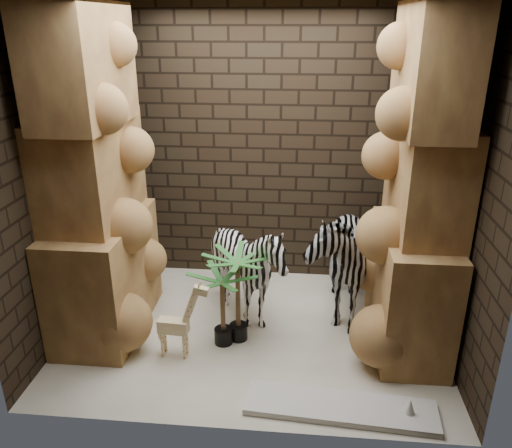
# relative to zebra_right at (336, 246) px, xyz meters

# --- Properties ---
(floor) EXTENTS (3.50, 3.50, 0.00)m
(floor) POSITION_rel_zebra_right_xyz_m (-0.78, -0.51, -0.71)
(floor) COLOR white
(floor) RESTS_ON ground
(wall_back) EXTENTS (3.50, 0.00, 3.50)m
(wall_back) POSITION_rel_zebra_right_xyz_m (-0.78, 0.74, 0.79)
(wall_back) COLOR black
(wall_back) RESTS_ON ground
(wall_front) EXTENTS (3.50, 0.00, 3.50)m
(wall_front) POSITION_rel_zebra_right_xyz_m (-0.78, -1.76, 0.79)
(wall_front) COLOR black
(wall_front) RESTS_ON ground
(wall_left) EXTENTS (0.00, 3.00, 3.00)m
(wall_left) POSITION_rel_zebra_right_xyz_m (-2.53, -0.51, 0.79)
(wall_left) COLOR black
(wall_left) RESTS_ON ground
(wall_right) EXTENTS (0.00, 3.00, 3.00)m
(wall_right) POSITION_rel_zebra_right_xyz_m (0.97, -0.51, 0.79)
(wall_right) COLOR black
(wall_right) RESTS_ON ground
(rock_pillar_left) EXTENTS (0.68, 1.30, 3.00)m
(rock_pillar_left) POSITION_rel_zebra_right_xyz_m (-2.18, -0.51, 0.79)
(rock_pillar_left) COLOR tan
(rock_pillar_left) RESTS_ON floor
(rock_pillar_right) EXTENTS (0.58, 1.25, 3.00)m
(rock_pillar_right) POSITION_rel_zebra_right_xyz_m (0.64, -0.51, 0.79)
(rock_pillar_right) COLOR tan
(rock_pillar_right) RESTS_ON floor
(zebra_right) EXTENTS (0.65, 1.21, 1.43)m
(zebra_right) POSITION_rel_zebra_right_xyz_m (0.00, 0.00, 0.00)
(zebra_right) COLOR white
(zebra_right) RESTS_ON floor
(zebra_left) EXTENTS (1.00, 1.20, 1.01)m
(zebra_left) POSITION_rel_zebra_right_xyz_m (-0.84, -0.30, -0.21)
(zebra_left) COLOR white
(zebra_left) RESTS_ON floor
(giraffe_toy) EXTENTS (0.41, 0.16, 0.78)m
(giraffe_toy) POSITION_rel_zebra_right_xyz_m (-1.43, -0.94, -0.32)
(giraffe_toy) COLOR #FFE5AB
(giraffe_toy) RESTS_ON floor
(palm_front) EXTENTS (0.36, 0.36, 0.89)m
(palm_front) POSITION_rel_zebra_right_xyz_m (-0.90, -0.63, -0.27)
(palm_front) COLOR #285B21
(palm_front) RESTS_ON floor
(palm_back) EXTENTS (0.36, 0.36, 0.73)m
(palm_back) POSITION_rel_zebra_right_xyz_m (-1.03, -0.71, -0.35)
(palm_back) COLOR #285B21
(palm_back) RESTS_ON floor
(surfboard) EXTENTS (1.48, 0.46, 0.05)m
(surfboard) POSITION_rel_zebra_right_xyz_m (-0.00, -1.49, -0.69)
(surfboard) COLOR silver
(surfboard) RESTS_ON floor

